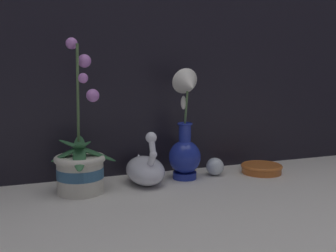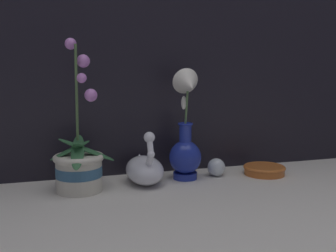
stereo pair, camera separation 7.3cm
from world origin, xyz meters
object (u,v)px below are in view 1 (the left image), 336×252
Objects in this scene: orchid_potted_plant at (80,165)px; glass_sphere at (215,167)px; amber_dish at (262,168)px; swan_figurine at (145,169)px; blue_vase at (186,139)px.

orchid_potted_plant is 7.36× the size of glass_sphere.
swan_figurine is at bearing 178.16° from amber_dish.
glass_sphere is 0.17m from amber_dish.
amber_dish is (0.63, 0.01, -0.07)m from orchid_potted_plant.
glass_sphere is at bearing 4.17° from blue_vase.
blue_vase is 2.53× the size of amber_dish.
glass_sphere reaches higher than amber_dish.
glass_sphere is at bearing 3.30° from swan_figurine.
orchid_potted_plant is at bearing -175.27° from blue_vase.
orchid_potted_plant is 1.23× the size of blue_vase.
glass_sphere is (0.46, 0.04, -0.05)m from orchid_potted_plant.
swan_figurine is at bearing 6.21° from orchid_potted_plant.
orchid_potted_plant reaches higher than blue_vase.
amber_dish is at bearing -9.57° from glass_sphere.
blue_vase is at bearing 175.91° from amber_dish.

